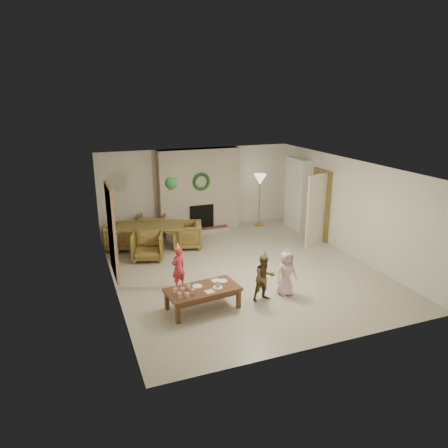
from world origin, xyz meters
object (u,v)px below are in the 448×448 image
dining_table (150,237)px  dining_chair_near (148,246)px  coffee_table_top (203,290)px  dining_chair_left (121,236)px  child_plaid (264,278)px  child_pink (286,273)px  child_red (178,268)px  dining_chair_far (153,227)px  dining_chair_right (187,235)px

dining_table → dining_chair_near: bearing=-90.0°
coffee_table_top → dining_chair_left: bearing=98.0°
child_plaid → child_pink: bearing=2.6°
child_red → child_plaid: child_plaid is taller
child_plaid → dining_chair_far: bearing=102.0°
dining_chair_right → child_red: 2.54m
dining_table → child_pink: size_ratio=1.89×
dining_chair_right → child_plaid: size_ratio=0.79×
dining_table → child_plaid: 4.15m
dining_chair_left → coffee_table_top: bearing=-148.6°
dining_chair_far → dining_chair_right: 1.28m
coffee_table_top → child_plaid: size_ratio=1.45×
dining_chair_far → child_red: (-0.16, -3.44, 0.11)m
dining_chair_near → dining_chair_far: (0.46, 1.54, 0.00)m
dining_chair_far → dining_chair_right: size_ratio=1.00×
dining_chair_far → child_plaid: size_ratio=0.79×
dining_chair_right → child_pink: child_pink is taller
dining_chair_far → child_pink: (1.87, -4.54, 0.13)m
dining_chair_right → coffee_table_top: size_ratio=0.55×
dining_chair_left → dining_chair_far: bearing=-45.0°
dining_table → dining_chair_left: size_ratio=2.34×
dining_table → dining_chair_right: bearing=0.0°
dining_chair_near → dining_chair_right: bearing=38.7°
dining_chair_left → dining_chair_right: size_ratio=1.00×
child_red → child_pink: 2.31m
dining_table → dining_chair_right: dining_chair_right is taller
dining_chair_right → child_red: child_red is taller
coffee_table_top → child_plaid: child_plaid is taller
dining_chair_near → coffee_table_top: (0.51, -2.96, 0.05)m
dining_table → child_plaid: bearing=-51.2°
dining_chair_left → child_red: (0.84, -2.90, 0.11)m
dining_chair_right → dining_chair_left: bearing=-90.0°
dining_chair_near → coffee_table_top: dining_chair_near is taller
dining_table → dining_chair_left: dining_chair_left is taller
dining_chair_far → child_plaid: (1.34, -4.60, 0.14)m
child_pink → dining_chair_near: bearing=124.5°
dining_chair_left → dining_chair_right: same height
coffee_table_top → dining_chair_far: bearing=83.8°
child_plaid → child_pink: size_ratio=1.02×
coffee_table_top → dining_chair_near: bearing=92.9°
dining_table → child_pink: 4.32m
child_plaid → child_pink: 0.54m
child_pink → child_plaid: bearing=-176.5°
child_red → dining_chair_far: bearing=-115.1°
coffee_table_top → child_pink: size_ratio=1.48×
child_red → coffee_table_top: bearing=78.5°
dining_chair_far → child_pink: child_pink is taller
dining_chair_right → dining_chair_far: bearing=-128.7°
dining_table → child_red: (0.07, -2.67, 0.15)m
child_plaid → child_red: bearing=137.8°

